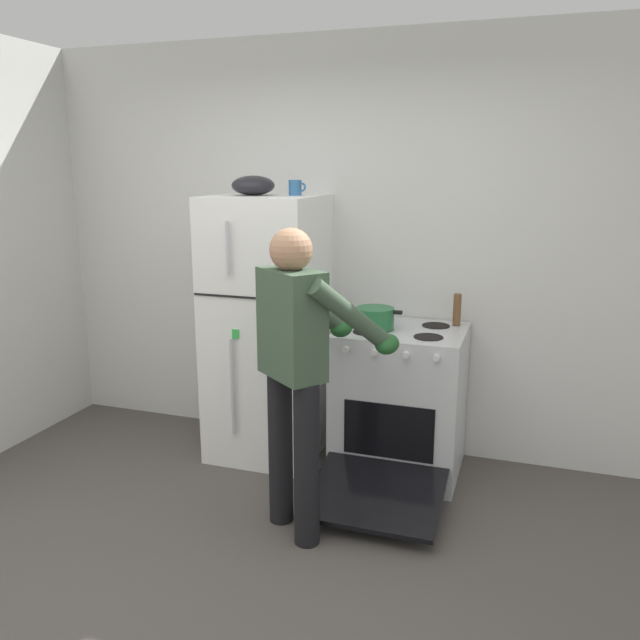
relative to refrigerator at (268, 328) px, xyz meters
The scene contains 9 objects.
ground 1.84m from the refrigerator, 74.09° to the right, with size 8.00×8.00×0.00m, color #4C4742.
kitchen_wall_back 0.77m from the refrigerator, 40.36° to the left, with size 6.00×0.10×2.70m, color silver.
refrigerator is the anchor object (origin of this frame).
stove_range 0.97m from the refrigerator, ahead, with size 0.76×1.22×0.93m.
person_cook 1.01m from the refrigerator, 57.85° to the right, with size 0.70×0.75×1.60m.
red_pot 0.74m from the refrigerator, ahead, with size 0.33×0.23×0.13m.
coffee_mug 0.92m from the refrigerator, 15.40° to the left, with size 0.11×0.08×0.10m.
pepper_mill 1.21m from the refrigerator, ahead, with size 0.05×0.05×0.19m, color brown.
mixing_bowl 0.92m from the refrigerator, behind, with size 0.27×0.27×0.12m, color black.
Camera 1 is at (1.16, -2.15, 1.88)m, focal length 35.91 mm.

